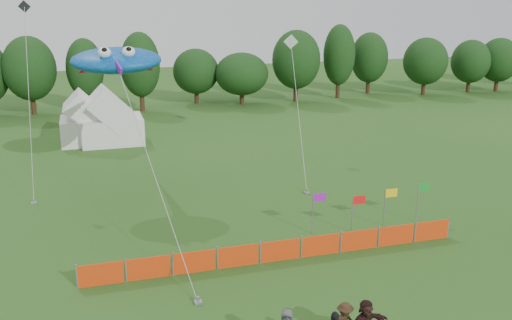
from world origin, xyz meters
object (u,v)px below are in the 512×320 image
object	(u,v)px
tent_left	(85,122)
tent_right	(112,122)
stingray_kite	(116,60)
barrier_fence	(280,251)

from	to	relation	value
tent_left	tent_right	xyz separation A→B (m)	(2.12, -0.66, 0.04)
tent_right	stingray_kite	world-z (taller)	stingray_kite
tent_left	tent_right	distance (m)	2.22
tent_left	barrier_fence	bearing A→B (deg)	-71.77
tent_left	tent_right	size ratio (longest dim) A/B	0.78
tent_right	stingray_kite	size ratio (longest dim) A/B	0.24
tent_right	barrier_fence	size ratio (longest dim) A/B	0.28
stingray_kite	barrier_fence	bearing A→B (deg)	-62.54
tent_left	stingray_kite	size ratio (longest dim) A/B	0.18
tent_right	barrier_fence	distance (m)	25.18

